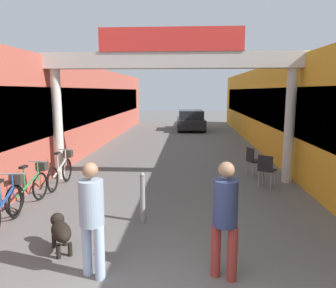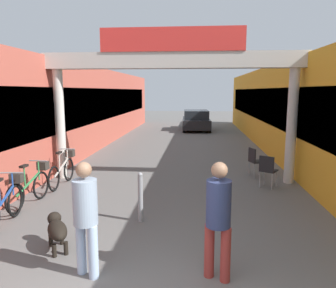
% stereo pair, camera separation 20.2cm
% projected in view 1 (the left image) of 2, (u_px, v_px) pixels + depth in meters
% --- Properties ---
extents(storefront_left, '(3.00, 26.00, 3.62)m').
position_uv_depth(storefront_left, '(59.00, 109.00, 14.17)').
color(storefront_left, '#B25142').
rests_on(storefront_left, ground_plane).
extents(storefront_right, '(3.00, 26.00, 3.62)m').
position_uv_depth(storefront_right, '(300.00, 110.00, 13.54)').
color(storefront_right, gold).
rests_on(storefront_right, ground_plane).
extents(arcade_sign_gateway, '(7.40, 0.47, 4.31)m').
position_uv_depth(arcade_sign_gateway, '(171.00, 73.00, 9.18)').
color(arcade_sign_gateway, beige).
rests_on(arcade_sign_gateway, ground_plane).
extents(pedestrian_with_dog, '(0.46, 0.46, 1.66)m').
position_uv_depth(pedestrian_with_dog, '(92.00, 213.00, 4.50)').
color(pedestrian_with_dog, '#A5BFE0').
rests_on(pedestrian_with_dog, ground_plane).
extents(pedestrian_companion, '(0.45, 0.45, 1.67)m').
position_uv_depth(pedestrian_companion, '(225.00, 213.00, 4.46)').
color(pedestrian_companion, '#99332D').
rests_on(pedestrian_companion, ground_plane).
extents(dog_on_leash, '(0.62, 0.78, 0.56)m').
position_uv_depth(dog_on_leash, '(60.00, 230.00, 5.36)').
color(dog_on_leash, black).
rests_on(dog_on_leash, ground_plane).
extents(bicycle_blue_second, '(0.46, 1.68, 0.98)m').
position_uv_depth(bicycle_blue_second, '(7.00, 204.00, 6.33)').
color(bicycle_blue_second, black).
rests_on(bicycle_blue_second, ground_plane).
extents(bicycle_green_third, '(0.46, 1.69, 0.98)m').
position_uv_depth(bicycle_green_third, '(31.00, 187.00, 7.48)').
color(bicycle_green_third, black).
rests_on(bicycle_green_third, ground_plane).
extents(bicycle_silver_farthest, '(0.46, 1.69, 0.98)m').
position_uv_depth(bicycle_silver_farthest, '(62.00, 170.00, 9.07)').
color(bicycle_silver_farthest, black).
rests_on(bicycle_silver_farthest, ground_plane).
extents(bollard_post_metal, '(0.10, 0.10, 1.02)m').
position_uv_depth(bollard_post_metal, '(143.00, 197.00, 6.51)').
color(bollard_post_metal, gray).
rests_on(bollard_post_metal, ground_plane).
extents(cafe_chair_black_nearer, '(0.55, 0.55, 0.89)m').
position_uv_depth(cafe_chair_black_nearer, '(266.00, 168.00, 8.87)').
color(cafe_chair_black_nearer, gray).
rests_on(cafe_chair_black_nearer, ground_plane).
extents(cafe_chair_black_farther, '(0.51, 0.51, 0.89)m').
position_uv_depth(cafe_chair_black_farther, '(253.00, 159.00, 10.02)').
color(cafe_chair_black_farther, gray).
rests_on(cafe_chair_black_farther, ground_plane).
extents(parked_car_black, '(1.94, 4.07, 1.33)m').
position_uv_depth(parked_car_black, '(191.00, 120.00, 21.98)').
color(parked_car_black, black).
rests_on(parked_car_black, ground_plane).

